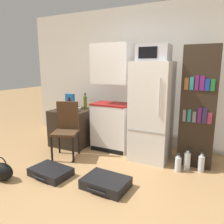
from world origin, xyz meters
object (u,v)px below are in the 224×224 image
at_px(bowl, 77,108).
at_px(suitcase_large_flat, 106,183).
at_px(kitchen_hutch, 112,102).
at_px(bottle_olive_oil, 85,102).
at_px(bookshelf, 199,107).
at_px(cereal_box, 70,101).
at_px(microwave, 154,53).
at_px(water_bottle_front, 201,163).
at_px(chair, 67,125).
at_px(water_bottle_middle, 187,161).
at_px(side_table, 73,127).
at_px(refrigerator, 152,112).
at_px(handbag, 2,171).
at_px(bottle_milk_white, 61,107).
at_px(suitcase_small_flat, 51,172).
at_px(water_bottle_back, 178,164).
at_px(bottle_wine_dark, 70,105).

xyz_separation_m(bowl, suitcase_large_flat, (1.30, -1.22, -0.67)).
distance_m(kitchen_hutch, bottle_olive_oil, 0.65).
distance_m(bookshelf, cereal_box, 2.43).
relative_size(kitchen_hutch, bookshelf, 1.05).
distance_m(microwave, water_bottle_front, 1.84).
height_order(chair, water_bottle_middle, chair).
height_order(side_table, refrigerator, refrigerator).
bearing_deg(handbag, water_bottle_middle, 33.14).
bearing_deg(bottle_milk_white, bookshelf, 8.95).
bearing_deg(kitchen_hutch, water_bottle_middle, -10.85).
relative_size(bookshelf, suitcase_small_flat, 3.07).
xyz_separation_m(side_table, water_bottle_middle, (2.24, -0.15, -0.22)).
height_order(bowl, cereal_box, cereal_box).
height_order(suitcase_large_flat, water_bottle_middle, water_bottle_middle).
distance_m(kitchen_hutch, water_bottle_back, 1.58).
xyz_separation_m(bookshelf, bottle_milk_white, (-2.41, -0.38, -0.14)).
bearing_deg(water_bottle_front, microwave, 168.80).
height_order(side_table, bowl, bowl).
xyz_separation_m(side_table, bowl, (0.08, 0.06, 0.38)).
relative_size(refrigerator, water_bottle_front, 5.19).
bearing_deg(suitcase_large_flat, bottle_wine_dark, 145.49).
bearing_deg(microwave, water_bottle_middle, -16.25).
height_order(kitchen_hutch, refrigerator, kitchen_hutch).
bearing_deg(suitcase_large_flat, cereal_box, 142.98).
xyz_separation_m(cereal_box, suitcase_small_flat, (0.62, -1.32, -0.81)).
bearing_deg(bookshelf, bottle_wine_dark, -172.41).
relative_size(bottle_milk_white, water_bottle_middle, 0.56).
xyz_separation_m(bottle_milk_white, handbag, (0.07, -1.40, -0.67)).
bearing_deg(bottle_wine_dark, water_bottle_front, 0.34).
bearing_deg(suitcase_large_flat, suitcase_small_flat, -171.93).
bearing_deg(refrigerator, kitchen_hutch, 173.81).
bearing_deg(side_table, bowl, 36.58).
distance_m(side_table, handbag, 1.64).
bearing_deg(bottle_milk_white, side_table, 67.80).
relative_size(cereal_box, suitcase_large_flat, 0.50).
height_order(microwave, cereal_box, microwave).
bearing_deg(bottle_olive_oil, water_bottle_back, -13.31).
xyz_separation_m(suitcase_small_flat, water_bottle_back, (1.62, 0.97, 0.06)).
relative_size(microwave, chair, 0.53).
distance_m(bowl, handbag, 1.79).
distance_m(refrigerator, water_bottle_middle, 0.95).
bearing_deg(bottle_wine_dark, suitcase_large_flat, -37.50).
relative_size(bottle_wine_dark, suitcase_small_flat, 0.44).
relative_size(cereal_box, water_bottle_middle, 0.89).
bearing_deg(water_bottle_front, bottle_wine_dark, -179.66).
distance_m(bottle_milk_white, water_bottle_front, 2.62).
bearing_deg(bowl, bottle_milk_white, -120.95).
relative_size(bookshelf, bottle_milk_white, 9.92).
relative_size(bottle_wine_dark, bottle_olive_oil, 0.85).
height_order(microwave, bowl, microwave).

